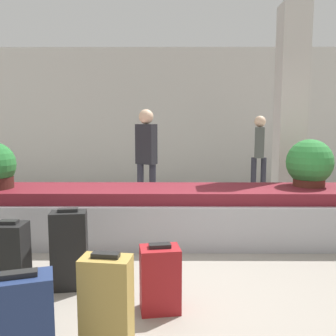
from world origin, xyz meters
name	(u,v)px	position (x,y,z in m)	size (l,w,h in m)	color
ground_plane	(167,284)	(0.00, 0.00, 0.00)	(18.00, 18.00, 0.00)	gray
back_wall	(169,117)	(0.00, 5.54, 1.60)	(18.00, 0.06, 3.20)	beige
carousel	(168,215)	(0.00, 1.32, 0.33)	(6.37, 0.99, 0.68)	#9E9EA3
pillar	(290,115)	(1.83, 2.33, 1.60)	(0.40, 0.40, 3.20)	beige
suitcase_2	(107,307)	(-0.38, -1.08, 0.34)	(0.34, 0.23, 0.70)	#A3843D
suitcase_3	(69,250)	(-0.88, -0.08, 0.36)	(0.34, 0.24, 0.74)	black
suitcase_4	(22,328)	(-0.83, -1.30, 0.32)	(0.42, 0.32, 0.67)	navy
suitcase_5	(160,279)	(-0.05, -0.48, 0.27)	(0.35, 0.28, 0.56)	maroon
suitcase_6	(11,260)	(-1.34, -0.26, 0.33)	(0.27, 0.24, 0.68)	black
potted_plant_1	(310,164)	(1.82, 1.45, 0.97)	(0.59, 0.59, 0.61)	#4C2319
traveler_0	(146,152)	(-0.36, 2.75, 1.02)	(0.37, 0.32, 1.70)	#282833
traveler_1	(259,149)	(1.83, 4.23, 0.96)	(0.31, 0.35, 1.62)	#282833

